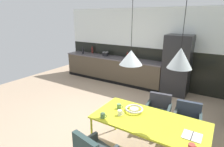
{
  "coord_description": "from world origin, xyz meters",
  "views": [
    {
      "loc": [
        2.14,
        -2.89,
        2.31
      ],
      "look_at": [
        -0.17,
        0.77,
        0.95
      ],
      "focal_mm": 29.07,
      "sensor_mm": 36.0,
      "label": 1
    }
  ],
  "objects_px": {
    "pendant_lamp_over_table_far": "(180,58)",
    "mug_glass_clear": "(119,106)",
    "cooking_pot": "(105,54)",
    "mug_wide_latte": "(103,116)",
    "armchair_far_side": "(159,107)",
    "bottle_vinegar_dark": "(92,50)",
    "fruit_bowl": "(134,109)",
    "pendant_lamp_over_table_near": "(131,57)",
    "bottle_spice_small": "(127,57)",
    "mug_short_terracotta": "(120,113)",
    "bottle_oil_tall": "(83,51)",
    "open_book": "(192,136)",
    "mug_tall_blue": "(192,147)",
    "armchair_near_window": "(187,117)",
    "refrigerator_column": "(177,65)",
    "dining_table": "(149,122)"
  },
  "relations": [
    {
      "from": "pendant_lamp_over_table_far",
      "to": "mug_glass_clear",
      "type": "bearing_deg",
      "value": 177.46
    },
    {
      "from": "cooking_pot",
      "to": "pendant_lamp_over_table_far",
      "type": "xyz_separation_m",
      "value": [
        3.33,
        -3.08,
        0.81
      ]
    },
    {
      "from": "mug_wide_latte",
      "to": "pendant_lamp_over_table_far",
      "type": "bearing_deg",
      "value": 19.78
    },
    {
      "from": "armchair_far_side",
      "to": "mug_glass_clear",
      "type": "distance_m",
      "value": 1.03
    },
    {
      "from": "armchair_far_side",
      "to": "bottle_vinegar_dark",
      "type": "bearing_deg",
      "value": -40.07
    },
    {
      "from": "fruit_bowl",
      "to": "pendant_lamp_over_table_near",
      "type": "height_order",
      "value": "pendant_lamp_over_table_near"
    },
    {
      "from": "pendant_lamp_over_table_near",
      "to": "bottle_spice_small",
      "type": "bearing_deg",
      "value": 118.18
    },
    {
      "from": "mug_short_terracotta",
      "to": "bottle_oil_tall",
      "type": "relative_size",
      "value": 0.43
    },
    {
      "from": "open_book",
      "to": "pendant_lamp_over_table_far",
      "type": "bearing_deg",
      "value": 159.58
    },
    {
      "from": "mug_tall_blue",
      "to": "cooking_pot",
      "type": "distance_m",
      "value": 5.06
    },
    {
      "from": "armchair_near_window",
      "to": "bottle_oil_tall",
      "type": "relative_size",
      "value": 2.76
    },
    {
      "from": "refrigerator_column",
      "to": "cooking_pot",
      "type": "distance_m",
      "value": 2.66
    },
    {
      "from": "refrigerator_column",
      "to": "mug_glass_clear",
      "type": "relative_size",
      "value": 15.62
    },
    {
      "from": "fruit_bowl",
      "to": "bottle_vinegar_dark",
      "type": "xyz_separation_m",
      "value": [
        -3.36,
        3.11,
        0.25
      ]
    },
    {
      "from": "mug_glass_clear",
      "to": "bottle_spice_small",
      "type": "xyz_separation_m",
      "value": [
        -1.34,
        2.88,
        0.23
      ]
    },
    {
      "from": "fruit_bowl",
      "to": "mug_glass_clear",
      "type": "height_order",
      "value": "mug_glass_clear"
    },
    {
      "from": "refrigerator_column",
      "to": "pendant_lamp_over_table_far",
      "type": "height_order",
      "value": "pendant_lamp_over_table_far"
    },
    {
      "from": "mug_tall_blue",
      "to": "pendant_lamp_over_table_near",
      "type": "relative_size",
      "value": 0.13
    },
    {
      "from": "armchair_near_window",
      "to": "bottle_spice_small",
      "type": "distance_m",
      "value": 3.23
    },
    {
      "from": "mug_tall_blue",
      "to": "mug_wide_latte",
      "type": "bearing_deg",
      "value": 178.77
    },
    {
      "from": "dining_table",
      "to": "pendant_lamp_over_table_far",
      "type": "height_order",
      "value": "pendant_lamp_over_table_far"
    },
    {
      "from": "mug_glass_clear",
      "to": "bottle_oil_tall",
      "type": "relative_size",
      "value": 0.42
    },
    {
      "from": "mug_glass_clear",
      "to": "mug_tall_blue",
      "type": "xyz_separation_m",
      "value": [
        1.3,
        -0.44,
        -0.0
      ]
    },
    {
      "from": "mug_glass_clear",
      "to": "mug_wide_latte",
      "type": "height_order",
      "value": "mug_glass_clear"
    },
    {
      "from": "mug_tall_blue",
      "to": "cooking_pot",
      "type": "xyz_separation_m",
      "value": [
        -3.66,
        3.48,
        0.2
      ]
    },
    {
      "from": "mug_glass_clear",
      "to": "bottle_oil_tall",
      "type": "xyz_separation_m",
      "value": [
        -3.35,
        2.89,
        0.23
      ]
    },
    {
      "from": "mug_wide_latte",
      "to": "open_book",
      "type": "bearing_deg",
      "value": 11.07
    },
    {
      "from": "refrigerator_column",
      "to": "mug_short_terracotta",
      "type": "relative_size",
      "value": 15.33
    },
    {
      "from": "fruit_bowl",
      "to": "cooking_pot",
      "type": "bearing_deg",
      "value": 131.47
    },
    {
      "from": "bottle_vinegar_dark",
      "to": "bottle_spice_small",
      "type": "xyz_separation_m",
      "value": [
        1.75,
        -0.28,
        -0.01
      ]
    },
    {
      "from": "fruit_bowl",
      "to": "open_book",
      "type": "distance_m",
      "value": 1.01
    },
    {
      "from": "open_book",
      "to": "mug_wide_latte",
      "type": "bearing_deg",
      "value": -168.93
    },
    {
      "from": "open_book",
      "to": "bottle_spice_small",
      "type": "height_order",
      "value": "bottle_spice_small"
    },
    {
      "from": "refrigerator_column",
      "to": "pendant_lamp_over_table_near",
      "type": "xyz_separation_m",
      "value": [
        -0.06,
        -3.02,
        0.8
      ]
    },
    {
      "from": "armchair_far_side",
      "to": "cooking_pot",
      "type": "relative_size",
      "value": 3.14
    },
    {
      "from": "armchair_near_window",
      "to": "pendant_lamp_over_table_far",
      "type": "relative_size",
      "value": 0.83
    },
    {
      "from": "bottle_vinegar_dark",
      "to": "bottle_spice_small",
      "type": "relative_size",
      "value": 1.07
    },
    {
      "from": "armchair_far_side",
      "to": "mug_wide_latte",
      "type": "height_order",
      "value": "mug_wide_latte"
    },
    {
      "from": "pendant_lamp_over_table_far",
      "to": "fruit_bowl",
      "type": "bearing_deg",
      "value": 171.84
    },
    {
      "from": "armchair_far_side",
      "to": "pendant_lamp_over_table_far",
      "type": "distance_m",
      "value": 1.66
    },
    {
      "from": "pendant_lamp_over_table_far",
      "to": "armchair_far_side",
      "type": "bearing_deg",
      "value": 118.47
    },
    {
      "from": "cooking_pot",
      "to": "pendant_lamp_over_table_far",
      "type": "distance_m",
      "value": 4.61
    },
    {
      "from": "refrigerator_column",
      "to": "bottle_vinegar_dark",
      "type": "bearing_deg",
      "value": 176.49
    },
    {
      "from": "bottle_vinegar_dark",
      "to": "bottle_spice_small",
      "type": "distance_m",
      "value": 1.77
    },
    {
      "from": "armchair_near_window",
      "to": "mug_glass_clear",
      "type": "distance_m",
      "value": 1.34
    },
    {
      "from": "pendant_lamp_over_table_near",
      "to": "mug_tall_blue",
      "type": "bearing_deg",
      "value": -19.59
    },
    {
      "from": "dining_table",
      "to": "pendant_lamp_over_table_far",
      "type": "distance_m",
      "value": 1.16
    },
    {
      "from": "bottle_oil_tall",
      "to": "pendant_lamp_over_table_far",
      "type": "relative_size",
      "value": 0.3
    },
    {
      "from": "mug_tall_blue",
      "to": "pendant_lamp_over_table_far",
      "type": "xyz_separation_m",
      "value": [
        -0.34,
        0.4,
        1.02
      ]
    },
    {
      "from": "bottle_spice_small",
      "to": "open_book",
      "type": "bearing_deg",
      "value": -49.41
    }
  ]
}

